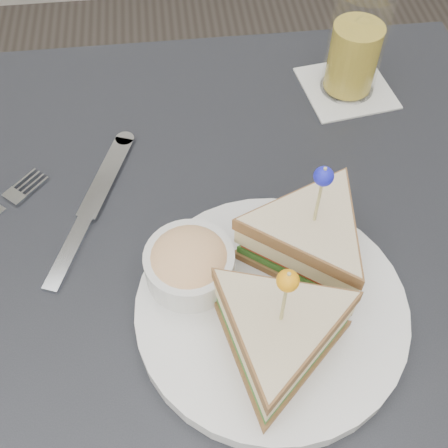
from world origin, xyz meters
TOP-DOWN VIEW (x-y plane):
  - ground_plane at (0.00, 0.00)m, footprint 3.50×3.50m
  - table at (0.00, 0.00)m, footprint 0.80×0.80m
  - plate_meal at (0.05, -0.07)m, footprint 0.33×0.33m
  - cutlery_knife at (-0.14, 0.08)m, footprint 0.11×0.23m
  - drink_set at (0.21, 0.26)m, footprint 0.13×0.13m

SIDE VIEW (x-z plane):
  - ground_plane at x=0.00m, z-range 0.00..0.00m
  - table at x=0.00m, z-range 0.30..1.05m
  - cutlery_knife at x=-0.14m, z-range 0.75..0.76m
  - plate_meal at x=0.05m, z-range 0.71..0.88m
  - drink_set at x=0.21m, z-range 0.74..0.89m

